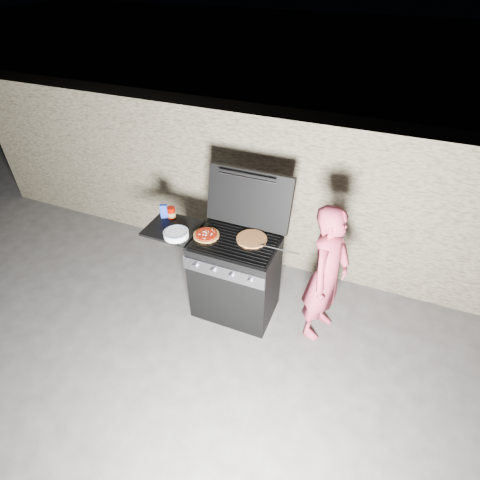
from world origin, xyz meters
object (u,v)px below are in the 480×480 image
at_px(pizza_topped, 206,235).
at_px(sauce_jar, 171,213).
at_px(person, 327,275).
at_px(gas_grill, 213,271).

height_order(pizza_topped, sauce_jar, sauce_jar).
xyz_separation_m(sauce_jar, person, (1.63, -0.06, -0.24)).
bearing_deg(person, sauce_jar, 103.05).
relative_size(pizza_topped, person, 0.17).
bearing_deg(pizza_topped, sauce_jar, 161.62).
bearing_deg(person, gas_grill, 109.35).
relative_size(sauce_jar, person, 0.09).
height_order(pizza_topped, person, person).
relative_size(gas_grill, person, 0.93).
relative_size(pizza_topped, sauce_jar, 1.99).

